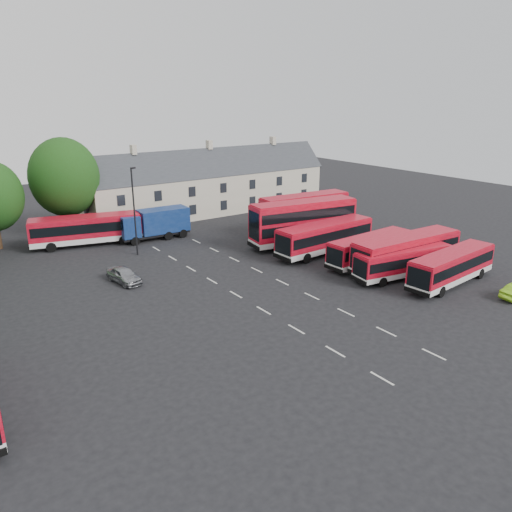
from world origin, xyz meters
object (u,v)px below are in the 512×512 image
at_px(bus_dd_south, 303,220).
at_px(box_truck, 155,223).
at_px(bus_row_a, 452,265).
at_px(silver_car, 124,275).
at_px(lamppost, 134,209).

bearing_deg(bus_dd_south, box_truck, 145.56).
xyz_separation_m(bus_row_a, box_truck, (-15.33, 28.51, 0.17)).
distance_m(bus_row_a, bus_dd_south, 17.11).
relative_size(bus_dd_south, silver_car, 3.02).
bearing_deg(bus_row_a, silver_car, 138.92).
xyz_separation_m(silver_car, lamppost, (4.17, 7.02, 4.19)).
xyz_separation_m(box_truck, lamppost, (-4.10, -4.38, 2.92)).
relative_size(box_truck, lamppost, 0.88).
relative_size(bus_row_a, bus_dd_south, 0.86).
height_order(bus_row_a, lamppost, lamppost).
height_order(silver_car, lamppost, lamppost).
xyz_separation_m(bus_row_a, silver_car, (-23.61, 17.12, -1.09)).
height_order(bus_dd_south, box_truck, bus_dd_south).
height_order(bus_row_a, box_truck, box_truck).
height_order(bus_row_a, bus_dd_south, bus_dd_south).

